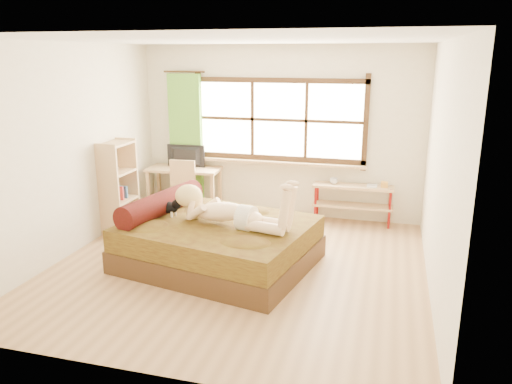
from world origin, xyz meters
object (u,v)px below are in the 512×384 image
(woman, at_px, (228,199))
(desk, at_px, (184,174))
(pipe_shelf, at_px, (354,196))
(chair, at_px, (181,187))
(bed, at_px, (215,241))
(bookshelf, at_px, (119,186))
(kitten, at_px, (168,206))

(woman, relative_size, desk, 1.26)
(pipe_shelf, bearing_deg, chair, -170.45)
(chair, bearing_deg, bed, -57.26)
(bookshelf, bearing_deg, kitten, -31.85)
(desk, height_order, pipe_shelf, desk)
(woman, xyz_separation_m, pipe_shelf, (1.33, 2.09, -0.43))
(bed, bearing_deg, bookshelf, 167.33)
(chair, xyz_separation_m, bookshelf, (-0.65, -0.76, 0.16))
(pipe_shelf, bearing_deg, bed, -127.82)
(desk, xyz_separation_m, bookshelf, (-0.55, -1.12, 0.04))
(chair, bearing_deg, kitten, -75.78)
(woman, bearing_deg, kitten, -178.43)
(desk, bearing_deg, bookshelf, -119.58)
(desk, height_order, chair, chair)
(desk, distance_m, bookshelf, 1.25)
(chair, distance_m, pipe_shelf, 2.71)
(bed, height_order, pipe_shelf, bed)
(chair, bearing_deg, woman, -53.74)
(kitten, relative_size, pipe_shelf, 0.27)
(desk, bearing_deg, woman, -57.50)
(woman, height_order, pipe_shelf, woman)
(bed, xyz_separation_m, desk, (-1.22, 1.91, 0.35))
(woman, bearing_deg, pipe_shelf, 68.89)
(kitten, relative_size, bookshelf, 0.24)
(bed, height_order, woman, woman)
(woman, xyz_separation_m, kitten, (-0.87, 0.15, -0.20))
(bed, bearing_deg, kitten, -176.27)
(bed, bearing_deg, pipe_shelf, 64.30)
(bed, height_order, kitten, bed)
(pipe_shelf, bearing_deg, desk, -178.27)
(woman, bearing_deg, bookshelf, 168.06)
(chair, distance_m, bookshelf, 1.01)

